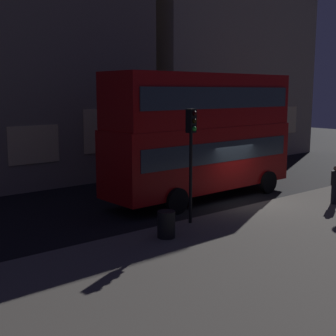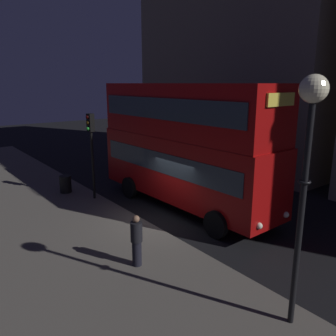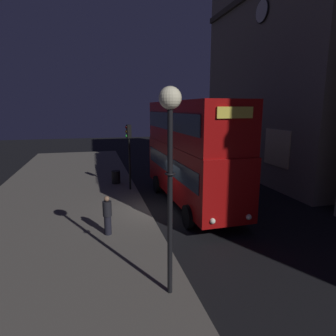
% 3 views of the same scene
% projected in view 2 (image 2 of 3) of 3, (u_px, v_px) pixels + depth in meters
% --- Properties ---
extents(ground_plane, '(80.00, 80.00, 0.00)m').
position_uv_depth(ground_plane, '(159.00, 222.00, 14.28)').
color(ground_plane, black).
extents(sidewalk_slab, '(44.00, 8.89, 0.12)m').
position_uv_depth(sidewalk_slab, '(40.00, 256.00, 11.35)').
color(sidewalk_slab, '#5B564F').
rests_on(sidewalk_slab, ground).
extents(building_with_clock, '(15.19, 8.47, 17.06)m').
position_uv_depth(building_with_clock, '(248.00, 42.00, 24.30)').
color(building_with_clock, gray).
rests_on(building_with_clock, ground).
extents(double_decker_bus, '(9.88, 3.02, 5.67)m').
position_uv_depth(double_decker_bus, '(184.00, 141.00, 15.37)').
color(double_decker_bus, '#9E0C0C').
rests_on(double_decker_bus, ground).
extents(traffic_light_near_kerb, '(0.35, 0.38, 4.18)m').
position_uv_depth(traffic_light_near_kerb, '(91.00, 139.00, 16.20)').
color(traffic_light_near_kerb, black).
rests_on(traffic_light_near_kerb, sidewalk_slab).
extents(street_lamp, '(0.59, 0.59, 5.75)m').
position_uv_depth(street_lamp, '(309.00, 137.00, 7.09)').
color(street_lamp, black).
rests_on(street_lamp, sidewalk_slab).
extents(pedestrian, '(0.37, 0.37, 1.66)m').
position_uv_depth(pedestrian, '(137.00, 240.00, 10.50)').
color(pedestrian, black).
rests_on(pedestrian, sidewalk_slab).
extents(litter_bin, '(0.60, 0.60, 0.89)m').
position_uv_depth(litter_bin, '(65.00, 184.00, 17.73)').
color(litter_bin, black).
rests_on(litter_bin, sidewalk_slab).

